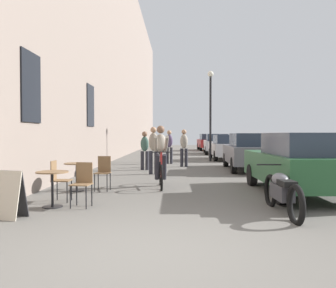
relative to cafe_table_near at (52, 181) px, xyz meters
The scene contains 20 objects.
ground_plane 3.49m from the cafe_table_near, 51.31° to the right, with size 88.00×88.00×0.00m, color #5B5954.
building_facade_left 13.03m from the cafe_table_near, 96.53° to the left, with size 0.54×68.00×13.75m.
cafe_table_near is the anchor object (origin of this frame).
cafe_chair_near_toward_street 0.60m from the cafe_table_near, ahead, with size 0.42×0.42×0.89m.
cafe_chair_near_toward_wall 0.59m from the cafe_table_near, 97.35° to the left, with size 0.38×0.38×0.89m.
cafe_table_mid 2.06m from the cafe_table_near, 92.73° to the left, with size 0.64×0.64×0.72m.
cafe_chair_mid_toward_street 2.21m from the cafe_table_near, 74.70° to the left, with size 0.40×0.40×0.89m.
sandwich_board_sign 1.04m from the cafe_table_near, 115.04° to the right, with size 0.62×0.49×0.84m.
cyclist_on_bicycle 3.47m from the cafe_table_near, 53.58° to the left, with size 0.52×1.76×1.74m.
pedestrian_near 6.11m from the cafe_table_near, 74.31° to the left, with size 0.34×0.25×1.74m.
pedestrian_mid 7.53m from the cafe_table_near, 80.94° to the left, with size 0.36×0.27×1.59m.
pedestrian_far 9.32m from the cafe_table_near, 72.29° to the left, with size 0.35×0.26×1.69m.
pedestrian_furthest 10.72m from the cafe_table_near, 78.51° to the left, with size 0.38×0.30×1.67m.
street_lamp 13.19m from the cafe_table_near, 70.39° to the left, with size 0.32×0.32×4.90m.
parked_car_nearest 5.71m from the cafe_table_near, 16.55° to the left, with size 1.81×4.23×1.50m.
parked_car_second 9.23m from the cafe_table_near, 53.58° to the left, with size 1.91×4.29×1.51m.
parked_car_third 14.41m from the cafe_table_near, 68.07° to the left, with size 1.73×4.05×1.44m.
parked_car_fourth 20.14m from the cafe_table_near, 74.20° to the left, with size 1.91×4.27×1.50m.
parked_car_fifth 25.74m from the cafe_table_near, 77.86° to the left, with size 1.87×4.27×1.51m.
parked_motorcycle 4.47m from the cafe_table_near, ahead, with size 0.62×2.15×0.92m.
Camera 1 is at (0.34, -4.26, 1.46)m, focal length 37.50 mm.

